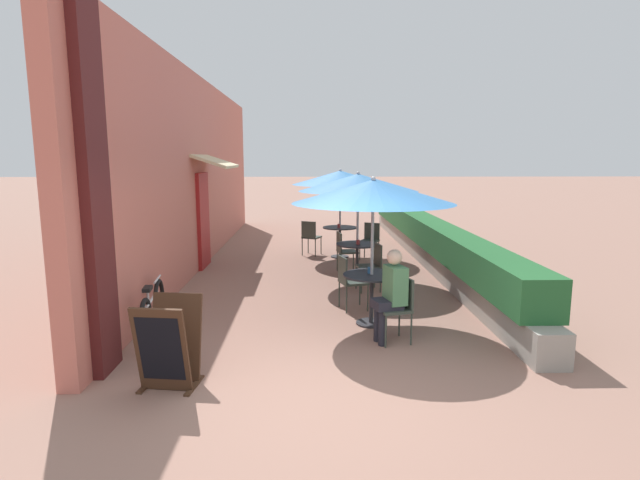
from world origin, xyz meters
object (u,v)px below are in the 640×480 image
at_px(cafe_chair_near_right, 399,304).
at_px(cafe_chair_mid_right, 372,263).
at_px(coffee_cup_far, 339,226).
at_px(coffee_cup_near, 370,270).
at_px(patio_table_far, 340,235).
at_px(coffee_cup_mid, 358,242).
at_px(patio_umbrella_near, 373,192).
at_px(cafe_chair_mid_left, 344,249).
at_px(cafe_chair_near_left, 349,278).
at_px(patio_table_near, 372,287).
at_px(patio_umbrella_far, 340,178).
at_px(cafe_chair_far_right, 370,238).
at_px(menu_board, 169,344).
at_px(bicycle_leaning, 153,311).
at_px(patio_umbrella_mid, 358,183).
at_px(cafe_chair_far_left, 310,235).
at_px(patio_table_mid, 357,253).
at_px(seated_patron_near_right, 391,292).

xyz_separation_m(cafe_chair_near_right, cafe_chair_mid_right, (-0.02, 2.59, 0.00)).
bearing_deg(cafe_chair_near_right, coffee_cup_far, -10.42).
relative_size(coffee_cup_near, patio_table_far, 0.11).
xyz_separation_m(coffee_cup_near, coffee_cup_mid, (0.07, 2.46, 0.00)).
bearing_deg(patio_umbrella_near, cafe_chair_mid_left, 92.82).
relative_size(cafe_chair_near_left, coffee_cup_far, 9.67).
distance_m(patio_table_near, coffee_cup_mid, 2.54).
distance_m(coffee_cup_near, cafe_chair_mid_right, 1.85).
bearing_deg(patio_umbrella_far, cafe_chair_mid_right, -82.71).
relative_size(cafe_chair_near_left, cafe_chair_far_right, 1.00).
bearing_deg(cafe_chair_near_left, menu_board, -53.48).
bearing_deg(coffee_cup_near, cafe_chair_mid_left, 92.55).
bearing_deg(bicycle_leaning, cafe_chair_far_right, 47.75).
height_order(coffee_cup_far, menu_board, menu_board).
relative_size(patio_umbrella_mid, cafe_chair_far_left, 2.67).
bearing_deg(cafe_chair_near_left, cafe_chair_near_right, 5.75).
height_order(cafe_chair_mid_right, cafe_chair_far_left, same).
bearing_deg(patio_table_far, patio_umbrella_far, 97.13).
bearing_deg(bicycle_leaning, menu_board, -74.20).
relative_size(patio_umbrella_mid, menu_board, 2.44).
distance_m(patio_table_near, patio_umbrella_mid, 2.96).
bearing_deg(coffee_cup_near, bicycle_leaning, -171.38).
bearing_deg(cafe_chair_far_left, bicycle_leaning, -86.63).
bearing_deg(cafe_chair_mid_right, cafe_chair_near_left, 145.75).
distance_m(patio_umbrella_near, coffee_cup_near, 1.16).
distance_m(patio_table_near, patio_table_far, 5.02).
xyz_separation_m(cafe_chair_mid_left, coffee_cup_far, (-0.02, 1.57, 0.28)).
xyz_separation_m(coffee_cup_far, bicycle_leaning, (-2.88, -5.31, -0.45)).
distance_m(cafe_chair_mid_left, bicycle_leaning, 4.73).
xyz_separation_m(cafe_chair_near_right, coffee_cup_far, (-0.45, 5.63, 0.28)).
distance_m(cafe_chair_mid_right, cafe_chair_far_left, 3.57).
relative_size(patio_table_far, menu_board, 0.88).
bearing_deg(patio_umbrella_near, patio_table_mid, 89.05).
height_order(cafe_chair_near_left, cafe_chair_mid_right, same).
xyz_separation_m(patio_umbrella_far, cafe_chair_far_left, (-0.72, 0.25, -1.43)).
bearing_deg(cafe_chair_mid_left, cafe_chair_near_left, -12.37).
relative_size(cafe_chair_mid_left, cafe_chair_mid_right, 1.00).
relative_size(cafe_chair_mid_right, menu_board, 0.91).
bearing_deg(menu_board, cafe_chair_far_right, 73.41).
relative_size(patio_umbrella_mid, patio_table_far, 2.76).
height_order(cafe_chair_mid_left, cafe_chair_far_left, same).
relative_size(coffee_cup_near, patio_table_mid, 0.11).
xyz_separation_m(patio_umbrella_far, coffee_cup_far, (-0.03, -0.10, -1.16)).
bearing_deg(patio_table_mid, patio_table_near, -90.95).
relative_size(cafe_chair_near_left, coffee_cup_mid, 9.67).
height_order(patio_table_mid, patio_umbrella_far, patio_umbrella_far).
distance_m(seated_patron_near_right, cafe_chair_far_left, 6.10).
bearing_deg(cafe_chair_far_left, patio_table_far, 5.75).
height_order(seated_patron_near_right, coffee_cup_near, seated_patron_near_right).
xyz_separation_m(coffee_cup_mid, patio_umbrella_far, (-0.20, 2.48, 1.16)).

